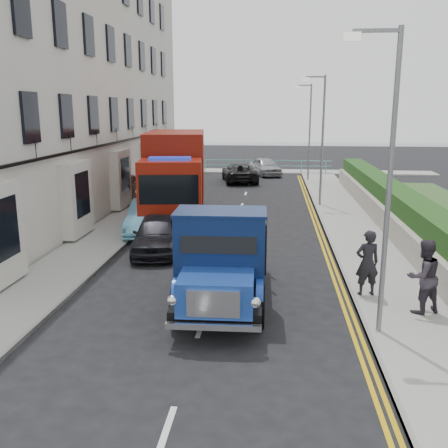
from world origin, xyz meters
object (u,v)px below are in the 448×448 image
at_px(bedford_lorry, 221,266).
at_px(parked_car_front, 157,234).
at_px(lamp_far, 308,127).
at_px(pedestrian_east_near, 367,263).
at_px(red_lorry, 175,173).
at_px(lamp_near, 385,169).
at_px(lamp_mid, 320,133).

bearing_deg(bedford_lorry, parked_car_front, 117.82).
bearing_deg(lamp_far, bedford_lorry, -98.63).
relative_size(lamp_far, pedestrian_east_near, 3.70).
distance_m(lamp_far, red_lorry, 15.42).
bearing_deg(lamp_near, lamp_far, 90.00).
xyz_separation_m(lamp_near, lamp_mid, (0.00, 16.00, 0.00)).
distance_m(bedford_lorry, parked_car_front, 6.18).
relative_size(lamp_near, pedestrian_east_near, 3.70).
height_order(lamp_near, bedford_lorry, lamp_near).
relative_size(bedford_lorry, parked_car_front, 1.44).
height_order(lamp_mid, parked_car_front, lamp_mid).
bearing_deg(pedestrian_east_near, lamp_far, -102.22).
relative_size(lamp_far, red_lorry, 0.85).
relative_size(lamp_near, red_lorry, 0.85).
xyz_separation_m(lamp_near, lamp_far, (0.00, 26.00, 0.00)).
bearing_deg(lamp_mid, lamp_near, -90.00).
bearing_deg(parked_car_front, bedford_lorry, -67.76).
bearing_deg(parked_car_front, pedestrian_east_near, -37.22).
relative_size(lamp_near, bedford_lorry, 1.19).
height_order(lamp_mid, bedford_lorry, lamp_mid).
bearing_deg(lamp_far, parked_car_front, -109.14).
distance_m(lamp_near, parked_car_front, 9.94).
relative_size(lamp_near, lamp_mid, 1.00).
height_order(lamp_far, parked_car_front, lamp_far).
height_order(bedford_lorry, pedestrian_east_near, bedford_lorry).
relative_size(red_lorry, pedestrian_east_near, 4.36).
bearing_deg(lamp_far, lamp_mid, -90.00).
distance_m(lamp_far, bedford_lorry, 25.33).
distance_m(lamp_mid, pedestrian_east_near, 13.93).
bearing_deg(lamp_mid, parked_car_front, -125.42).
bearing_deg(lamp_near, red_lorry, 120.03).
bearing_deg(pedestrian_east_near, bedford_lorry, 5.04).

